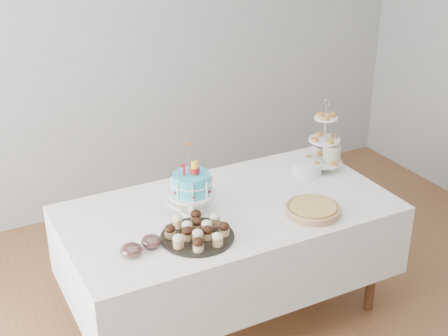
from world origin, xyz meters
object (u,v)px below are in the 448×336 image
tiered_stand (324,140)px  jam_bowl_b (131,250)px  pie (313,209)px  pastry_plate (190,198)px  jam_bowl_a (151,241)px  plate_stack (306,168)px  utensil_pitcher (332,156)px  table (229,240)px  birthday_cake (192,195)px  cupcake_tray (197,231)px

tiered_stand → jam_bowl_b: size_ratio=4.17×
pie → pastry_plate: 0.73m
jam_bowl_a → pastry_plate: bearing=43.4°
plate_stack → jam_bowl_a: plate_stack is taller
pastry_plate → utensil_pitcher: utensil_pitcher is taller
table → jam_bowl_b: (-0.68, -0.22, 0.26)m
birthday_cake → tiered_stand: size_ratio=0.87×
tiered_stand → birthday_cake: bearing=-172.2°
tiered_stand → jam_bowl_a: 1.41m
birthday_cake → utensil_pitcher: bearing=27.6°
pastry_plate → jam_bowl_b: (-0.51, -0.40, 0.01)m
birthday_cake → plate_stack: size_ratio=2.12×
tiered_stand → jam_bowl_b: tiered_stand is taller
table → jam_bowl_a: 0.64m
plate_stack → jam_bowl_a: size_ratio=1.80×
jam_bowl_a → jam_bowl_b: size_ratio=0.95×
jam_bowl_b → utensil_pitcher: (1.52, 0.37, 0.06)m
pie → utensil_pitcher: bearing=44.4°
birthday_cake → tiered_stand: bearing=29.4°
cupcake_tray → plate_stack: size_ratio=2.02×
pastry_plate → birthday_cake: bearing=-108.4°
jam_bowl_a → tiered_stand: bearing=15.3°
birthday_cake → pastry_plate: 0.17m
tiered_stand → utensil_pitcher: 0.12m
cupcake_tray → plate_stack: 1.04m
table → plate_stack: plate_stack is taller
birthday_cake → cupcake_tray: bearing=-87.6°
pie → plate_stack: (0.27, 0.46, 0.01)m
utensil_pitcher → jam_bowl_b: bearing=178.3°
cupcake_tray → jam_bowl_b: size_ratio=3.44×
utensil_pitcher → jam_bowl_a: bearing=178.2°
birthday_cake → utensil_pitcher: size_ratio=1.61×
jam_bowl_a → jam_bowl_b: bearing=-164.7°
utensil_pitcher → pastry_plate: bearing=163.2°
table → tiered_stand: bearing=12.7°
jam_bowl_a → table: bearing=18.9°
table → pastry_plate: pastry_plate is taller
pie → cupcake_tray: bearing=174.2°
table → plate_stack: bearing=14.0°
pastry_plate → pie: bearing=-39.9°
tiered_stand → jam_bowl_b: bearing=-164.7°
jam_bowl_b → tiered_stand: bearing=15.3°
table → jam_bowl_a: jam_bowl_a is taller
cupcake_tray → birthday_cake: bearing=70.7°
plate_stack → utensil_pitcher: bearing=-3.4°
plate_stack → birthday_cake: bearing=-172.0°
plate_stack → pastry_plate: (-0.82, 0.01, -0.02)m
birthday_cake → plate_stack: bearing=29.6°
tiered_stand → jam_bowl_a: size_ratio=4.39×
cupcake_tray → pie: size_ratio=1.23×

